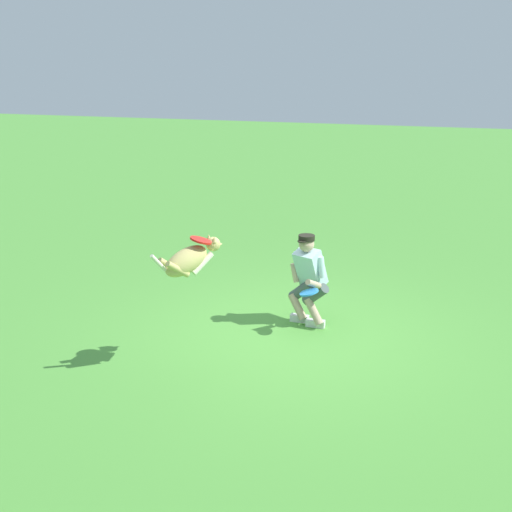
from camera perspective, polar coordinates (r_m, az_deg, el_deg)
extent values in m
plane|color=#529E3D|center=(8.72, 2.94, -7.03)|extent=(60.00, 60.00, 0.00)
cube|color=silver|center=(9.17, 3.83, -5.47)|extent=(0.26, 0.10, 0.10)
cylinder|color=tan|center=(9.07, 3.65, -4.45)|extent=(0.33, 0.22, 0.37)
cylinder|color=#475553|center=(9.02, 4.02, -3.04)|extent=(0.43, 0.29, 0.37)
cube|color=silver|center=(9.02, 5.24, -5.91)|extent=(0.26, 0.10, 0.10)
cylinder|color=tan|center=(8.91, 5.08, -4.87)|extent=(0.33, 0.22, 0.37)
cylinder|color=#475553|center=(8.89, 5.24, -3.38)|extent=(0.43, 0.29, 0.37)
cube|color=silver|center=(8.86, 4.79, -1.07)|extent=(0.47, 0.51, 0.58)
cylinder|color=silver|center=(8.94, 3.70, -0.47)|extent=(0.16, 0.14, 0.29)
cylinder|color=silver|center=(8.72, 5.78, -0.99)|extent=(0.16, 0.14, 0.29)
cylinder|color=tan|center=(8.61, 5.07, -2.46)|extent=(0.19, 0.30, 0.19)
cylinder|color=tan|center=(8.97, 3.42, -1.48)|extent=(0.16, 0.13, 0.27)
sphere|color=tan|center=(8.68, 4.46, 1.04)|extent=(0.21, 0.21, 0.21)
cylinder|color=black|center=(8.66, 4.47, 1.62)|extent=(0.22, 0.22, 0.07)
cylinder|color=black|center=(8.59, 4.06, 1.29)|extent=(0.12, 0.12, 0.02)
ellipsoid|color=tan|center=(7.40, -6.16, -0.45)|extent=(0.56, 0.68, 0.44)
ellipsoid|color=silver|center=(7.49, -5.16, -0.42)|extent=(0.14, 0.19, 0.17)
sphere|color=tan|center=(7.57, -3.78, 1.05)|extent=(0.17, 0.17, 0.17)
cone|color=tan|center=(7.63, -3.24, 1.02)|extent=(0.12, 0.12, 0.09)
cone|color=tan|center=(7.50, -3.67, 1.49)|extent=(0.06, 0.06, 0.07)
cone|color=tan|center=(7.58, -4.16, 1.65)|extent=(0.06, 0.06, 0.07)
cylinder|color=silver|center=(7.44, -4.71, -0.65)|extent=(0.22, 0.29, 0.24)
cylinder|color=silver|center=(7.57, -5.43, -0.36)|extent=(0.22, 0.29, 0.24)
cylinder|color=tan|center=(7.26, -6.89, -1.16)|extent=(0.22, 0.29, 0.24)
cylinder|color=tan|center=(7.39, -7.60, -0.85)|extent=(0.22, 0.29, 0.24)
cylinder|color=silver|center=(7.20, -8.56, -0.61)|extent=(0.14, 0.19, 0.23)
cylinder|color=red|center=(7.41, -4.87, 1.39)|extent=(0.30, 0.31, 0.12)
cylinder|color=#328DE8|center=(8.53, 4.68, -3.20)|extent=(0.35, 0.36, 0.12)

